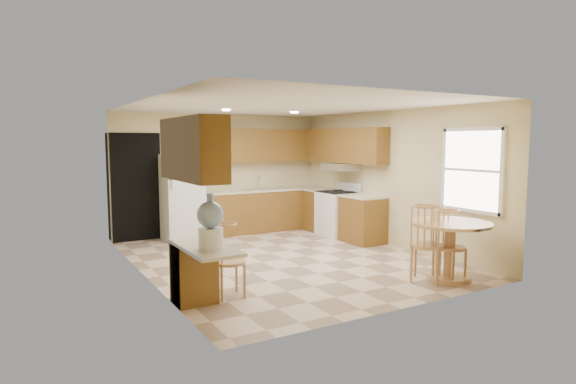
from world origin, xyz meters
TOP-DOWN VIEW (x-y plane):
  - floor at (0.00, 0.00)m, footprint 5.50×5.50m
  - ceiling at (0.00, 0.00)m, footprint 4.50×5.50m
  - wall_back at (0.00, 2.75)m, footprint 4.50×0.02m
  - wall_front at (0.00, -2.75)m, footprint 4.50×0.02m
  - wall_left at (-2.25, 0.00)m, footprint 0.02×5.50m
  - wall_right at (2.25, 0.00)m, footprint 0.02×5.50m
  - doorway at (-1.75, 2.73)m, footprint 0.90×0.02m
  - base_cab_back at (0.88, 2.45)m, footprint 2.75×0.60m
  - counter_back at (0.88, 2.45)m, footprint 2.75×0.63m
  - base_cab_right_a at (1.95, 1.85)m, footprint 0.60×0.59m
  - counter_right_a at (1.95, 1.85)m, footprint 0.63×0.59m
  - base_cab_right_b at (1.95, 0.40)m, footprint 0.60×0.80m
  - counter_right_b at (1.95, 0.40)m, footprint 0.63×0.80m
  - upper_cab_back at (0.88, 2.58)m, footprint 2.75×0.33m
  - upper_cab_right at (2.08, 1.21)m, footprint 0.33×2.42m
  - upper_cab_left at (-2.08, -1.60)m, footprint 0.33×1.40m
  - sink at (0.85, 2.45)m, footprint 0.78×0.44m
  - range_hood at (2.00, 1.18)m, footprint 0.50×0.76m
  - desk_pedestal at (-2.00, -1.32)m, footprint 0.48×0.42m
  - desk_top at (-2.00, -1.70)m, footprint 0.50×1.20m
  - window at (2.23, -1.85)m, footprint 0.06×1.12m
  - can_light_a at (-0.50, 1.20)m, footprint 0.14×0.14m
  - can_light_b at (0.90, 1.20)m, footprint 0.14×0.14m
  - refrigerator at (-0.95, 2.40)m, footprint 0.74×0.72m
  - stove at (1.92, 1.18)m, footprint 0.65×0.76m
  - dining_table at (1.40, -2.20)m, footprint 1.11×1.11m
  - chair_table_a at (1.07, -2.17)m, footprint 0.47×0.59m
  - chair_table_b at (1.40, -2.29)m, footprint 0.43×0.43m
  - chair_desk at (-1.55, -1.42)m, footprint 0.41×0.53m
  - water_crock at (-2.00, -1.90)m, footprint 0.29×0.29m

SIDE VIEW (x-z plane):
  - floor at x=0.00m, z-range 0.00..0.00m
  - desk_pedestal at x=-2.00m, z-range 0.00..0.72m
  - base_cab_back at x=0.88m, z-range 0.00..0.87m
  - base_cab_right_a at x=1.95m, z-range 0.00..0.87m
  - base_cab_right_b at x=1.95m, z-range 0.00..0.87m
  - stove at x=1.92m, z-range -0.08..1.01m
  - dining_table at x=1.40m, z-range 0.13..0.95m
  - chair_desk at x=-1.55m, z-range 0.10..1.03m
  - chair_table_b at x=1.40m, z-range 0.11..1.08m
  - chair_table_a at x=1.07m, z-range 0.12..1.17m
  - desk_top at x=-2.00m, z-range 0.73..0.77m
  - refrigerator at x=-0.95m, z-range 0.00..1.68m
  - counter_back at x=0.88m, z-range 0.87..0.91m
  - counter_right_a at x=1.95m, z-range 0.87..0.91m
  - counter_right_b at x=1.95m, z-range 0.87..0.91m
  - sink at x=0.85m, z-range 0.91..0.92m
  - water_crock at x=-2.00m, z-range 0.74..1.35m
  - doorway at x=-1.75m, z-range 0.00..2.10m
  - wall_back at x=0.00m, z-range 0.00..2.50m
  - wall_front at x=0.00m, z-range 0.00..2.50m
  - wall_left at x=-2.25m, z-range 0.00..2.50m
  - wall_right at x=2.25m, z-range 0.00..2.50m
  - range_hood at x=2.00m, z-range 1.35..1.49m
  - window at x=2.23m, z-range 0.85..2.15m
  - upper_cab_back at x=0.88m, z-range 1.50..2.20m
  - upper_cab_right at x=2.08m, z-range 1.50..2.20m
  - upper_cab_left at x=-2.08m, z-range 1.50..2.20m
  - can_light_a at x=-0.50m, z-range 2.48..2.49m
  - can_light_b at x=0.90m, z-range 2.48..2.49m
  - ceiling at x=0.00m, z-range 2.49..2.51m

